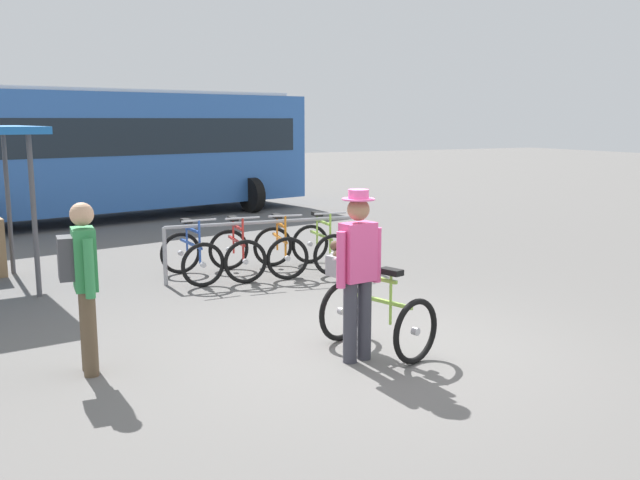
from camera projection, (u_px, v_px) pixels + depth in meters
name	position (u px, v px, depth m)	size (l,w,h in m)	color
ground_plane	(362.00, 350.00, 7.34)	(80.00, 80.00, 0.00)	#605E5B
bike_rack_rail	(268.00, 234.00, 10.67)	(3.20, 0.32, 0.88)	#99999E
racked_bike_blue	(191.00, 256.00, 10.46)	(0.71, 1.14, 0.98)	black
racked_bike_red	(237.00, 253.00, 10.71)	(0.76, 1.15, 0.97)	black
racked_bike_orange	(280.00, 250.00, 10.97)	(0.85, 1.20, 0.97)	black
racked_bike_lime	(321.00, 247.00, 11.23)	(0.76, 1.16, 0.97)	black
featured_bicycle	(368.00, 304.00, 7.30)	(0.95, 1.25, 1.09)	black
person_with_featured_bike	(358.00, 268.00, 6.86)	(0.53, 0.32, 1.72)	#383842
pedestrian_with_backpack	(83.00, 277.00, 6.51)	(0.35, 0.53, 1.64)	brown
bus_distant	(110.00, 147.00, 16.85)	(10.30, 4.80, 3.08)	#3366B7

